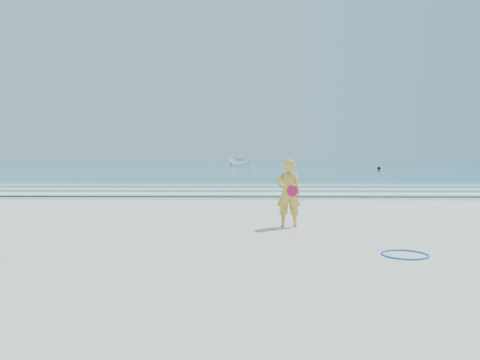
{
  "coord_description": "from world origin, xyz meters",
  "views": [
    {
      "loc": [
        0.76,
        -10.61,
        1.77
      ],
      "look_at": [
        0.55,
        4.0,
        1.0
      ],
      "focal_mm": 35.0,
      "sensor_mm": 36.0,
      "label": 1
    }
  ],
  "objects": [
    {
      "name": "boat",
      "position": [
        -0.31,
        67.6,
        0.85
      ],
      "size": [
        4.49,
        3.21,
        1.63
      ],
      "primitive_type": "imported",
      "rotation": [
        0.0,
        0.0,
        2.0
      ],
      "color": "white",
      "rests_on": "ocean"
    },
    {
      "name": "hoop",
      "position": [
        3.56,
        -2.38,
        0.01
      ],
      "size": [
        0.87,
        0.87,
        0.03
      ],
      "primitive_type": "torus",
      "rotation": [
        0.0,
        0.0,
        0.06
      ],
      "color": "#0E5AFF",
      "rests_on": "ground"
    },
    {
      "name": "buoy",
      "position": [
        16.7,
        45.83,
        0.24
      ],
      "size": [
        0.41,
        0.41,
        0.41
      ],
      "primitive_type": "sphere",
      "color": "black",
      "rests_on": "ocean"
    },
    {
      "name": "foam_near",
      "position": [
        0.0,
        10.3,
        0.05
      ],
      "size": [
        400.0,
        1.4,
        0.01
      ],
      "primitive_type": "cube",
      "color": "white",
      "rests_on": "shallow"
    },
    {
      "name": "wet_sand",
      "position": [
        0.0,
        9.0,
        0.0
      ],
      "size": [
        400.0,
        2.4,
        0.0
      ],
      "primitive_type": "cube",
      "color": "#B2A893",
      "rests_on": "ground"
    },
    {
      "name": "ground",
      "position": [
        0.0,
        0.0,
        0.0
      ],
      "size": [
        400.0,
        400.0,
        0.0
      ],
      "primitive_type": "plane",
      "color": "silver",
      "rests_on": "ground"
    },
    {
      "name": "shallow",
      "position": [
        0.0,
        14.0,
        0.04
      ],
      "size": [
        400.0,
        10.0,
        0.01
      ],
      "primitive_type": "cube",
      "color": "#59B7AD",
      "rests_on": "ocean"
    },
    {
      "name": "woman",
      "position": [
        1.79,
        0.9,
        0.84
      ],
      "size": [
        0.63,
        0.43,
        1.67
      ],
      "color": "gold",
      "rests_on": "ground"
    },
    {
      "name": "ocean",
      "position": [
        0.0,
        105.0,
        0.02
      ],
      "size": [
        400.0,
        190.0,
        0.04
      ],
      "primitive_type": "cube",
      "color": "#19727F",
      "rests_on": "ground"
    },
    {
      "name": "foam_mid",
      "position": [
        0.0,
        13.2,
        0.05
      ],
      "size": [
        400.0,
        0.9,
        0.01
      ],
      "primitive_type": "cube",
      "color": "white",
      "rests_on": "shallow"
    },
    {
      "name": "foam_far",
      "position": [
        0.0,
        16.5,
        0.05
      ],
      "size": [
        400.0,
        0.6,
        0.01
      ],
      "primitive_type": "cube",
      "color": "white",
      "rests_on": "shallow"
    }
  ]
}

